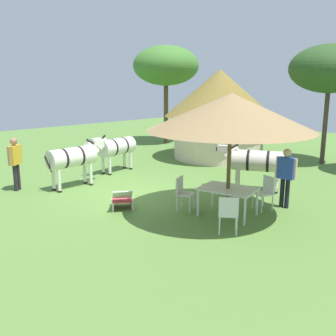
{
  "coord_description": "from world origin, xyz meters",
  "views": [
    {
      "loc": [
        8.99,
        -7.03,
        3.45
      ],
      "look_at": [
        1.02,
        0.19,
        1.0
      ],
      "focal_mm": 41.93,
      "sensor_mm": 36.0,
      "label": 1
    }
  ],
  "objects_px": {
    "thatched_hut": "(219,110)",
    "zebra_nearest_camera": "(256,161)",
    "zebra_by_umbrella": "(116,147)",
    "patio_chair_near_hut": "(228,212)",
    "patio_chair_west_end": "(183,191)",
    "zebra_toward_hut": "(73,158)",
    "standing_watcher": "(15,159)",
    "striped_lounge_chair": "(122,200)",
    "patio_chair_east_end": "(266,190)",
    "acacia_tree_left_background": "(166,66)",
    "acacia_tree_right_background": "(330,69)",
    "guest_beside_umbrella": "(286,173)",
    "shade_umbrella": "(231,112)",
    "patio_dining_table": "(228,191)"
  },
  "relations": [
    {
      "from": "standing_watcher",
      "to": "guest_beside_umbrella",
      "type": "bearing_deg",
      "value": 90.75
    },
    {
      "from": "patio_chair_near_hut",
      "to": "patio_chair_west_end",
      "type": "bearing_deg",
      "value": 127.31
    },
    {
      "from": "patio_chair_near_hut",
      "to": "striped_lounge_chair",
      "type": "xyz_separation_m",
      "value": [
        -3.06,
        -0.74,
        -0.27
      ]
    },
    {
      "from": "zebra_toward_hut",
      "to": "acacia_tree_right_background",
      "type": "relative_size",
      "value": 0.47
    },
    {
      "from": "shade_umbrella",
      "to": "zebra_nearest_camera",
      "type": "bearing_deg",
      "value": 110.93
    },
    {
      "from": "standing_watcher",
      "to": "zebra_nearest_camera",
      "type": "distance_m",
      "value": 7.53
    },
    {
      "from": "standing_watcher",
      "to": "acacia_tree_left_background",
      "type": "bearing_deg",
      "value": 166.34
    },
    {
      "from": "zebra_by_umbrella",
      "to": "zebra_toward_hut",
      "type": "height_order",
      "value": "zebra_toward_hut"
    },
    {
      "from": "shade_umbrella",
      "to": "striped_lounge_chair",
      "type": "height_order",
      "value": "shade_umbrella"
    },
    {
      "from": "patio_chair_near_hut",
      "to": "acacia_tree_left_background",
      "type": "height_order",
      "value": "acacia_tree_left_background"
    },
    {
      "from": "patio_chair_east_end",
      "to": "acacia_tree_right_background",
      "type": "height_order",
      "value": "acacia_tree_right_background"
    },
    {
      "from": "guest_beside_umbrella",
      "to": "striped_lounge_chair",
      "type": "height_order",
      "value": "guest_beside_umbrella"
    },
    {
      "from": "zebra_by_umbrella",
      "to": "zebra_toward_hut",
      "type": "relative_size",
      "value": 0.97
    },
    {
      "from": "patio_chair_near_hut",
      "to": "acacia_tree_left_background",
      "type": "bearing_deg",
      "value": 104.33
    },
    {
      "from": "standing_watcher",
      "to": "striped_lounge_chair",
      "type": "bearing_deg",
      "value": 75.56
    },
    {
      "from": "patio_chair_east_end",
      "to": "zebra_toward_hut",
      "type": "xyz_separation_m",
      "value": [
        -5.42,
        -2.74,
        0.47
      ]
    },
    {
      "from": "thatched_hut",
      "to": "zebra_nearest_camera",
      "type": "bearing_deg",
      "value": -36.53
    },
    {
      "from": "patio_chair_east_end",
      "to": "striped_lounge_chair",
      "type": "xyz_separation_m",
      "value": [
        -2.61,
        -2.85,
        -0.27
      ]
    },
    {
      "from": "guest_beside_umbrella",
      "to": "acacia_tree_right_background",
      "type": "distance_m",
      "value": 7.14
    },
    {
      "from": "patio_chair_near_hut",
      "to": "acacia_tree_left_background",
      "type": "distance_m",
      "value": 13.52
    },
    {
      "from": "standing_watcher",
      "to": "thatched_hut",
      "type": "bearing_deg",
      "value": 139.82
    },
    {
      "from": "standing_watcher",
      "to": "zebra_nearest_camera",
      "type": "relative_size",
      "value": 0.84
    },
    {
      "from": "zebra_nearest_camera",
      "to": "zebra_by_umbrella",
      "type": "distance_m",
      "value": 5.34
    },
    {
      "from": "shade_umbrella",
      "to": "guest_beside_umbrella",
      "type": "distance_m",
      "value": 2.45
    },
    {
      "from": "patio_dining_table",
      "to": "guest_beside_umbrella",
      "type": "distance_m",
      "value": 1.82
    },
    {
      "from": "patio_chair_east_end",
      "to": "guest_beside_umbrella",
      "type": "relative_size",
      "value": 0.55
    },
    {
      "from": "patio_chair_near_hut",
      "to": "acacia_tree_right_background",
      "type": "relative_size",
      "value": 0.19
    },
    {
      "from": "shade_umbrella",
      "to": "zebra_by_umbrella",
      "type": "xyz_separation_m",
      "value": [
        -5.99,
        0.71,
        -1.72
      ]
    },
    {
      "from": "acacia_tree_right_background",
      "to": "striped_lounge_chair",
      "type": "bearing_deg",
      "value": -94.92
    },
    {
      "from": "guest_beside_umbrella",
      "to": "striped_lounge_chair",
      "type": "relative_size",
      "value": 1.7
    },
    {
      "from": "guest_beside_umbrella",
      "to": "acacia_tree_right_background",
      "type": "bearing_deg",
      "value": 99.56
    },
    {
      "from": "striped_lounge_chair",
      "to": "acacia_tree_left_background",
      "type": "height_order",
      "value": "acacia_tree_left_background"
    },
    {
      "from": "guest_beside_umbrella",
      "to": "patio_dining_table",
      "type": "bearing_deg",
      "value": -118.68
    },
    {
      "from": "thatched_hut",
      "to": "patio_chair_near_hut",
      "type": "height_order",
      "value": "thatched_hut"
    },
    {
      "from": "thatched_hut",
      "to": "patio_chair_west_end",
      "type": "relative_size",
      "value": 5.29
    },
    {
      "from": "thatched_hut",
      "to": "zebra_by_umbrella",
      "type": "distance_m",
      "value": 5.15
    },
    {
      "from": "patio_chair_east_end",
      "to": "patio_chair_west_end",
      "type": "bearing_deg",
      "value": 65.31
    },
    {
      "from": "thatched_hut",
      "to": "acacia_tree_left_background",
      "type": "height_order",
      "value": "acacia_tree_left_background"
    },
    {
      "from": "standing_watcher",
      "to": "shade_umbrella",
      "type": "bearing_deg",
      "value": 82.14
    },
    {
      "from": "patio_chair_west_end",
      "to": "acacia_tree_right_background",
      "type": "xyz_separation_m",
      "value": [
        -0.33,
        8.41,
        3.31
      ]
    },
    {
      "from": "striped_lounge_chair",
      "to": "acacia_tree_right_background",
      "type": "xyz_separation_m",
      "value": [
        0.82,
        9.58,
        3.58
      ]
    },
    {
      "from": "standing_watcher",
      "to": "acacia_tree_right_background",
      "type": "bearing_deg",
      "value": 122.5
    },
    {
      "from": "shade_umbrella",
      "to": "patio_chair_west_end",
      "type": "relative_size",
      "value": 4.59
    },
    {
      "from": "striped_lounge_chair",
      "to": "zebra_toward_hut",
      "type": "bearing_deg",
      "value": 120.38
    },
    {
      "from": "standing_watcher",
      "to": "striped_lounge_chair",
      "type": "xyz_separation_m",
      "value": [
        3.72,
        1.4,
        -0.76
      ]
    },
    {
      "from": "acacia_tree_left_background",
      "to": "acacia_tree_right_background",
      "type": "distance_m",
      "value": 8.44
    },
    {
      "from": "zebra_toward_hut",
      "to": "standing_watcher",
      "type": "bearing_deg",
      "value": -125.31
    },
    {
      "from": "zebra_by_umbrella",
      "to": "zebra_toward_hut",
      "type": "bearing_deg",
      "value": 100.51
    },
    {
      "from": "patio_chair_near_hut",
      "to": "guest_beside_umbrella",
      "type": "distance_m",
      "value": 2.67
    },
    {
      "from": "guest_beside_umbrella",
      "to": "patio_chair_east_end",
      "type": "bearing_deg",
      "value": -127.06
    }
  ]
}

